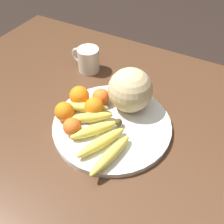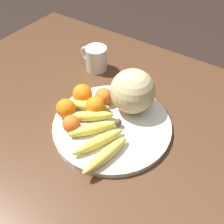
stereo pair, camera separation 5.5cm
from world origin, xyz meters
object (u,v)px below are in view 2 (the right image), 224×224
(banana_bunch, at_px, (95,129))
(orange_front_left, at_px, (82,94))
(produce_tag, at_px, (88,128))
(ceramic_mug, at_px, (96,58))
(orange_mid_center, at_px, (95,106))
(orange_back_left, at_px, (103,96))
(kitchen_table, at_px, (124,157))
(fruit_bowl, at_px, (112,125))
(melon, at_px, (133,91))
(orange_back_right, at_px, (71,124))
(orange_front_right, at_px, (66,108))

(banana_bunch, relative_size, orange_front_left, 4.08)
(banana_bunch, height_order, produce_tag, banana_bunch)
(orange_front_left, height_order, ceramic_mug, ceramic_mug)
(orange_mid_center, bearing_deg, orange_back_left, -83.77)
(kitchen_table, bearing_deg, orange_mid_center, -14.69)
(kitchen_table, relative_size, orange_front_left, 24.32)
(orange_back_left, bearing_deg, banana_bunch, 114.64)
(banana_bunch, distance_m, ceramic_mug, 0.37)
(orange_front_left, xyz_separation_m, ceramic_mug, (0.09, -0.20, -0.00))
(banana_bunch, bearing_deg, fruit_bowl, -159.01)
(melon, bearing_deg, orange_front_left, 23.20)
(melon, relative_size, orange_back_right, 2.60)
(orange_back_right, bearing_deg, orange_back_left, -93.08)
(orange_mid_center, bearing_deg, ceramic_mug, -53.59)
(orange_mid_center, height_order, orange_back_right, orange_mid_center)
(kitchen_table, relative_size, produce_tag, 21.43)
(orange_front_left, bearing_deg, fruit_bowl, 168.35)
(orange_back_right, bearing_deg, produce_tag, -139.73)
(orange_back_left, bearing_deg, ceramic_mug, -46.85)
(kitchen_table, distance_m, melon, 0.22)
(orange_mid_center, bearing_deg, orange_back_right, 82.10)
(fruit_bowl, bearing_deg, kitchen_table, 157.96)
(melon, distance_m, orange_back_left, 0.11)
(orange_front_left, relative_size, orange_back_left, 1.14)
(kitchen_table, bearing_deg, ceramic_mug, -40.45)
(orange_mid_center, xyz_separation_m, ceramic_mug, (0.16, -0.22, -0.00))
(banana_bunch, relative_size, produce_tag, 3.59)
(kitchen_table, distance_m, banana_bunch, 0.15)
(fruit_bowl, height_order, produce_tag, produce_tag)
(fruit_bowl, height_order, orange_front_left, orange_front_left)
(orange_back_right, bearing_deg, orange_mid_center, -97.90)
(orange_back_left, xyz_separation_m, ceramic_mug, (0.16, -0.17, 0.00))
(orange_front_right, distance_m, orange_back_left, 0.13)
(kitchen_table, relative_size, orange_back_left, 27.70)
(orange_front_left, xyz_separation_m, orange_mid_center, (-0.07, 0.02, -0.00))
(orange_mid_center, distance_m, produce_tag, 0.08)
(orange_front_right, bearing_deg, produce_tag, 175.84)
(orange_back_left, relative_size, ceramic_mug, 0.48)
(banana_bunch, bearing_deg, produce_tag, -56.72)
(orange_back_right, height_order, produce_tag, orange_back_right)
(kitchen_table, distance_m, fruit_bowl, 0.12)
(orange_front_right, bearing_deg, banana_bunch, 175.74)
(fruit_bowl, height_order, orange_mid_center, orange_mid_center)
(ceramic_mug, bearing_deg, kitchen_table, 139.55)
(melon, relative_size, orange_front_left, 2.17)
(orange_front_right, xyz_separation_m, produce_tag, (-0.10, 0.01, -0.03))
(orange_front_left, bearing_deg, orange_mid_center, 163.87)
(kitchen_table, distance_m, orange_back_left, 0.22)
(fruit_bowl, distance_m, banana_bunch, 0.07)
(orange_front_left, distance_m, orange_back_left, 0.07)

